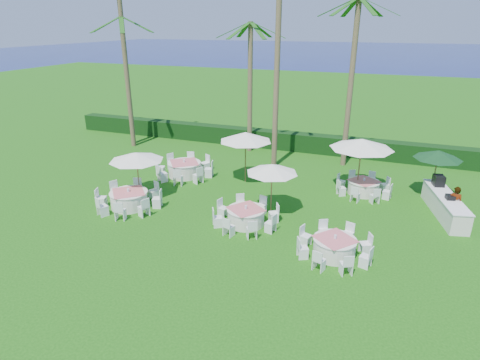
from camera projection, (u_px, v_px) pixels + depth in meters
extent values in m
plane|color=#16500D|center=(221.00, 225.00, 17.59)|extent=(120.00, 120.00, 0.00)
cube|color=black|center=(288.00, 141.00, 27.83)|extent=(34.00, 1.00, 1.20)
plane|color=#080F50|center=(371.00, 56.00, 106.49)|extent=(260.00, 260.00, 0.00)
cylinder|color=silver|center=(129.00, 200.00, 19.16)|extent=(1.73, 1.73, 0.75)
cylinder|color=silver|center=(128.00, 192.00, 19.02)|extent=(1.80, 1.80, 0.03)
cube|color=#D5666B|center=(128.00, 192.00, 19.01)|extent=(1.97, 1.97, 0.01)
cylinder|color=silver|center=(128.00, 190.00, 18.98)|extent=(0.12, 0.12, 0.16)
cube|color=white|center=(157.00, 199.00, 19.08)|extent=(0.53, 0.53, 0.90)
cube|color=white|center=(154.00, 191.00, 19.98)|extent=(0.56, 0.56, 0.90)
cube|color=white|center=(137.00, 187.00, 20.38)|extent=(0.53, 0.53, 0.90)
cube|color=white|center=(116.00, 190.00, 20.05)|extent=(0.56, 0.56, 0.90)
cube|color=white|center=(101.00, 198.00, 19.18)|extent=(0.53, 0.53, 0.90)
cube|color=white|center=(102.00, 206.00, 18.28)|extent=(0.56, 0.56, 0.90)
cube|color=white|center=(120.00, 211.00, 17.88)|extent=(0.53, 0.53, 0.90)
cube|color=white|center=(144.00, 207.00, 18.21)|extent=(0.56, 0.56, 0.90)
cylinder|color=silver|center=(246.00, 217.00, 17.53)|extent=(1.60, 1.60, 0.70)
cylinder|color=silver|center=(246.00, 209.00, 17.40)|extent=(1.67, 1.67, 0.03)
cube|color=#D5666B|center=(246.00, 209.00, 17.39)|extent=(1.81, 1.81, 0.01)
cylinder|color=silver|center=(246.00, 207.00, 17.36)|extent=(0.11, 0.11, 0.15)
cube|color=white|center=(274.00, 213.00, 17.71)|extent=(0.53, 0.53, 0.84)
cube|color=white|center=(261.00, 205.00, 18.46)|extent=(0.48, 0.48, 0.84)
cube|color=white|center=(241.00, 203.00, 18.65)|extent=(0.53, 0.53, 0.84)
cube|color=white|center=(223.00, 208.00, 18.17)|extent=(0.48, 0.48, 0.84)
cube|color=white|center=(217.00, 218.00, 17.30)|extent=(0.53, 0.53, 0.84)
cube|color=white|center=(229.00, 226.00, 16.55)|extent=(0.48, 0.48, 0.84)
cube|color=white|center=(252.00, 229.00, 16.36)|extent=(0.53, 0.53, 0.84)
cube|color=white|center=(271.00, 223.00, 16.84)|extent=(0.48, 0.48, 0.84)
cylinder|color=silver|center=(334.00, 247.00, 15.16)|extent=(1.57, 1.57, 0.68)
cylinder|color=silver|center=(335.00, 239.00, 15.03)|extent=(1.64, 1.64, 0.03)
cube|color=#D5666B|center=(335.00, 239.00, 15.02)|extent=(1.79, 1.79, 0.01)
cylinder|color=silver|center=(335.00, 237.00, 14.99)|extent=(0.11, 0.11, 0.15)
cube|color=white|center=(365.00, 244.00, 15.27)|extent=(0.51, 0.51, 0.82)
cube|color=white|center=(348.00, 233.00, 16.03)|extent=(0.48, 0.48, 0.82)
cube|color=white|center=(324.00, 230.00, 16.26)|extent=(0.51, 0.51, 0.82)
cube|color=white|center=(306.00, 236.00, 15.83)|extent=(0.48, 0.48, 0.82)
cube|color=white|center=(303.00, 248.00, 14.99)|extent=(0.51, 0.51, 0.82)
cube|color=white|center=(319.00, 260.00, 14.23)|extent=(0.48, 0.48, 0.82)
cube|color=white|center=(346.00, 264.00, 14.00)|extent=(0.51, 0.51, 0.82)
cube|color=white|center=(366.00, 257.00, 14.43)|extent=(0.48, 0.48, 0.82)
cylinder|color=silver|center=(185.00, 169.00, 23.04)|extent=(1.82, 1.82, 0.79)
cylinder|color=silver|center=(184.00, 163.00, 22.89)|extent=(1.90, 1.90, 0.03)
cube|color=#D5666B|center=(184.00, 162.00, 22.88)|extent=(2.06, 2.06, 0.01)
cylinder|color=silver|center=(184.00, 161.00, 22.85)|extent=(0.13, 0.13, 0.17)
cube|color=white|center=(209.00, 169.00, 22.86)|extent=(0.54, 0.54, 0.95)
cube|color=white|center=(205.00, 163.00, 23.84)|extent=(0.61, 0.61, 0.95)
cube|color=white|center=(190.00, 160.00, 24.33)|extent=(0.54, 0.54, 0.95)
cube|color=white|center=(172.00, 162.00, 24.05)|extent=(0.61, 0.61, 0.95)
cube|color=white|center=(160.00, 167.00, 23.16)|extent=(0.54, 0.54, 0.95)
cube|color=white|center=(162.00, 173.00, 22.19)|extent=(0.61, 0.61, 0.95)
cube|color=white|center=(178.00, 177.00, 21.70)|extent=(0.54, 0.54, 0.95)
cube|color=white|center=(198.00, 175.00, 21.98)|extent=(0.61, 0.61, 0.95)
cylinder|color=silver|center=(363.00, 187.00, 20.68)|extent=(1.54, 1.54, 0.67)
cylinder|color=silver|center=(364.00, 181.00, 20.55)|extent=(1.61, 1.61, 0.03)
cube|color=#D5666B|center=(364.00, 181.00, 20.54)|extent=(1.74, 1.74, 0.01)
cylinder|color=silver|center=(364.00, 179.00, 20.51)|extent=(0.11, 0.11, 0.14)
cube|color=white|center=(385.00, 185.00, 20.86)|extent=(0.51, 0.51, 0.80)
cube|color=white|center=(371.00, 179.00, 21.58)|extent=(0.45, 0.45, 0.80)
cube|color=white|center=(353.00, 178.00, 21.75)|extent=(0.51, 0.51, 0.80)
cube|color=white|center=(341.00, 181.00, 21.29)|extent=(0.45, 0.45, 0.80)
cube|color=white|center=(341.00, 188.00, 20.45)|extent=(0.51, 0.51, 0.80)
cube|color=white|center=(355.00, 194.00, 19.73)|extent=(0.45, 0.45, 0.80)
cube|color=white|center=(375.00, 195.00, 19.55)|extent=(0.51, 0.51, 0.80)
cube|color=white|center=(387.00, 191.00, 20.02)|extent=(0.45, 0.45, 0.80)
cylinder|color=brown|center=(138.00, 176.00, 19.98)|extent=(0.05, 0.05, 2.27)
cone|color=white|center=(136.00, 157.00, 19.60)|extent=(2.66, 2.66, 0.41)
sphere|color=brown|center=(136.00, 154.00, 19.55)|extent=(0.09, 0.09, 0.09)
cylinder|color=brown|center=(271.00, 190.00, 18.25)|extent=(0.06, 0.06, 2.31)
cone|color=white|center=(272.00, 169.00, 17.87)|extent=(2.34, 2.34, 0.42)
sphere|color=brown|center=(272.00, 166.00, 17.81)|extent=(0.09, 0.09, 0.09)
cylinder|color=brown|center=(245.00, 158.00, 21.84)|extent=(0.07, 0.07, 2.72)
cone|color=white|center=(246.00, 137.00, 21.39)|extent=(2.84, 2.84, 0.49)
sphere|color=brown|center=(246.00, 134.00, 21.33)|extent=(0.11, 0.11, 0.11)
cylinder|color=brown|center=(359.00, 167.00, 20.41)|extent=(0.07, 0.07, 2.78)
cone|color=white|center=(362.00, 144.00, 19.95)|extent=(3.18, 3.18, 0.50)
sphere|color=brown|center=(362.00, 140.00, 19.89)|extent=(0.11, 0.11, 0.11)
cylinder|color=brown|center=(434.00, 175.00, 19.91)|extent=(0.06, 0.06, 2.39)
cone|color=#0F3A18|center=(438.00, 155.00, 19.51)|extent=(2.29, 2.29, 0.43)
sphere|color=brown|center=(439.00, 152.00, 19.46)|extent=(0.10, 0.10, 0.10)
cube|color=silver|center=(445.00, 206.00, 18.34)|extent=(1.73, 4.16, 0.92)
cube|color=white|center=(447.00, 196.00, 18.16)|extent=(1.79, 4.22, 0.04)
cube|color=black|center=(439.00, 181.00, 19.19)|extent=(0.58, 0.65, 0.51)
cube|color=black|center=(450.00, 197.00, 17.74)|extent=(0.43, 0.43, 0.20)
imported|color=gray|center=(454.00, 203.00, 17.77)|extent=(0.64, 0.48, 1.60)
cylinder|color=brown|center=(126.00, 66.00, 27.45)|extent=(0.32, 0.32, 10.96)
cylinder|color=brown|center=(250.00, 90.00, 26.25)|extent=(0.32, 0.32, 8.33)
cube|color=#145014|center=(268.00, 30.00, 24.74)|extent=(2.22, 0.71, 1.00)
cube|color=#145014|center=(261.00, 30.00, 25.69)|extent=(0.97, 2.18, 1.00)
cube|color=#145014|center=(244.00, 30.00, 25.85)|extent=(1.66, 1.84, 1.00)
cube|color=#145014|center=(233.00, 30.00, 25.06)|extent=(2.22, 0.71, 1.00)
cube|color=#145014|center=(239.00, 30.00, 24.11)|extent=(0.97, 2.18, 1.00)
cube|color=#145014|center=(258.00, 30.00, 23.95)|extent=(1.66, 1.84, 1.00)
cylinder|color=brown|center=(277.00, 68.00, 22.62)|extent=(0.32, 0.32, 11.70)
cylinder|color=brown|center=(350.00, 87.00, 23.23)|extent=(0.32, 0.32, 9.56)
cube|color=#145014|center=(380.00, 6.00, 21.27)|extent=(2.21, 0.34, 1.00)
cube|color=#145014|center=(371.00, 7.00, 22.28)|extent=(1.40, 2.02, 1.00)
cube|color=#145014|center=(351.00, 7.00, 22.67)|extent=(1.29, 2.07, 1.00)
cube|color=#145014|center=(338.00, 7.00, 22.04)|extent=(2.21, 0.34, 1.00)
cube|color=#145014|center=(346.00, 6.00, 21.03)|extent=(1.40, 2.02, 1.00)
cube|color=#145014|center=(367.00, 6.00, 20.65)|extent=(1.29, 2.07, 1.00)
cylinder|color=brown|center=(128.00, 85.00, 27.26)|extent=(0.32, 0.32, 8.64)
cube|color=#145014|center=(137.00, 24.00, 25.60)|extent=(2.22, 0.49, 1.00)
cube|color=#145014|center=(137.00, 24.00, 26.58)|extent=(1.17, 2.12, 1.00)
cube|color=#145014|center=(122.00, 24.00, 26.84)|extent=(1.51, 1.96, 1.00)
cube|color=#145014|center=(107.00, 24.00, 26.12)|extent=(2.22, 0.49, 1.00)
cube|color=#145014|center=(106.00, 24.00, 25.14)|extent=(1.17, 2.12, 1.00)
cube|color=#145014|center=(122.00, 24.00, 24.87)|extent=(1.51, 1.96, 1.00)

